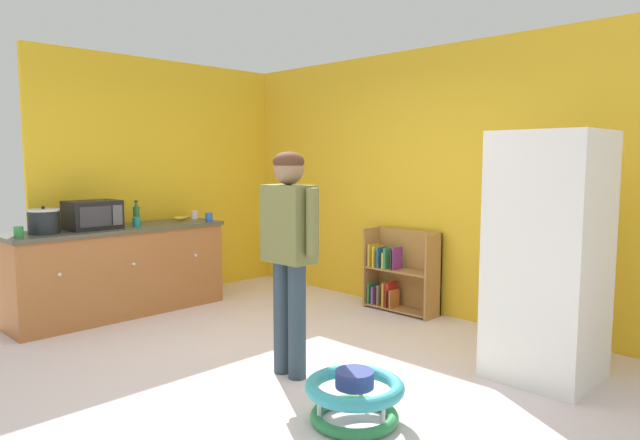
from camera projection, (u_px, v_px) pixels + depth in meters
ground_plane at (254, 370)px, 4.29m from camera, size 12.00×12.00×0.00m
back_wall at (431, 182)px, 5.79m from camera, size 5.20×0.06×2.70m
left_side_wall at (164, 179)px, 6.55m from camera, size 0.06×2.99×2.70m
kitchen_counter at (119, 270)px, 5.79m from camera, size 0.65×2.16×0.90m
refrigerator at (548, 257)px, 4.05m from camera, size 0.73×0.68×1.78m
bookshelf at (399, 276)px, 5.94m from camera, size 0.80×0.28×0.85m
standing_person at (289, 242)px, 4.08m from camera, size 0.57×0.22×1.64m
baby_walker at (354, 397)px, 3.42m from camera, size 0.60×0.60×0.32m
microwave at (93, 215)px, 5.55m from camera, size 0.37×0.48×0.28m
crock_pot at (44, 221)px, 5.21m from camera, size 0.28×0.28×0.26m
banana_bunch at (181, 218)px, 6.34m from camera, size 0.15×0.16×0.04m
green_glass_bottle at (136, 214)px, 6.04m from camera, size 0.07×0.07×0.25m
orange_cup at (115, 220)px, 5.95m from camera, size 0.08×0.08×0.09m
teal_cup at (137, 222)px, 5.78m from camera, size 0.08×0.08×0.09m
green_cup at (19, 232)px, 4.97m from camera, size 0.08×0.08×0.09m
blue_cup at (209, 217)px, 6.25m from camera, size 0.08×0.08×0.09m
white_cup at (194, 215)px, 6.51m from camera, size 0.08×0.08×0.09m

